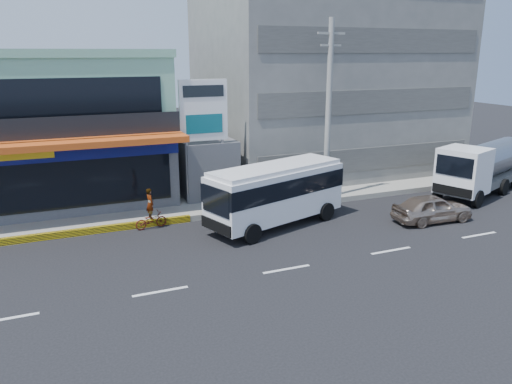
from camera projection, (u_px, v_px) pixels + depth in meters
ground at (286, 269)px, 19.65m from camera, size 120.00×120.00×0.00m
sidewalk at (293, 192)px, 29.90m from camera, size 70.00×5.00×0.30m
shop_building at (52, 131)px, 28.04m from camera, size 12.40×11.70×8.00m
concrete_building at (324, 71)px, 34.78m from camera, size 16.00×12.00×14.00m
gap_structure at (200, 165)px, 29.86m from camera, size 3.00×6.00×3.50m
satellite_dish at (204, 137)px, 28.47m from camera, size 1.50×1.50×0.15m
billboard at (204, 117)px, 26.32m from camera, size 2.60×0.18×6.90m
utility_pole_near at (328, 111)px, 27.05m from camera, size 1.60×0.30×10.00m
minibus at (276, 190)px, 24.20m from camera, size 7.58×4.43×3.02m
sedan at (432, 208)px, 25.03m from camera, size 4.18×1.85×1.40m
tanker_truck at (481, 167)px, 29.68m from camera, size 8.16×4.96×3.10m
motorcycle_rider at (151, 215)px, 24.06m from camera, size 1.64×0.82×2.00m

